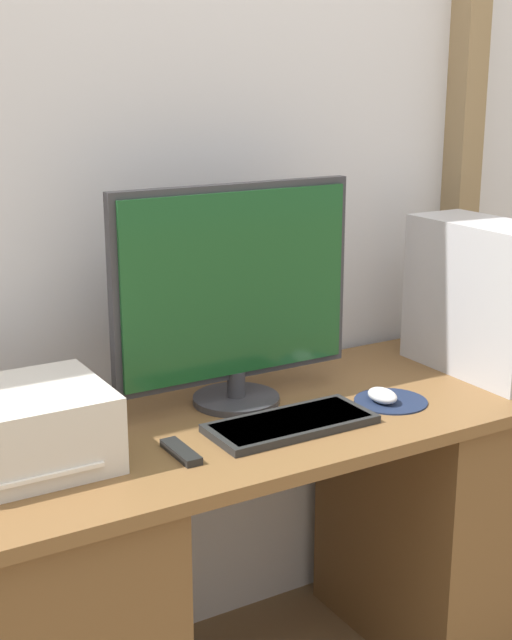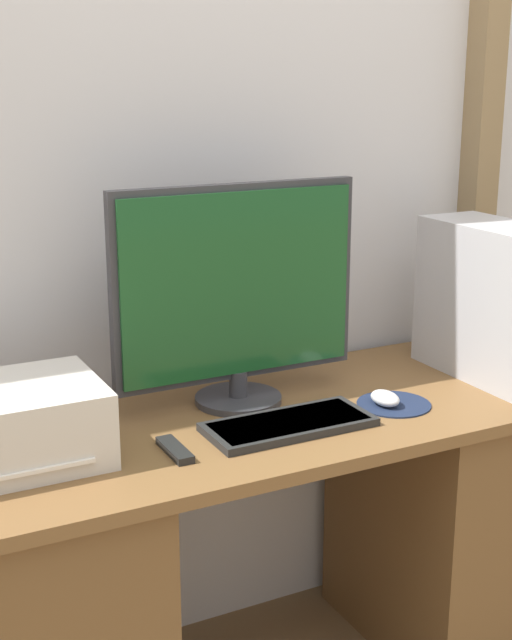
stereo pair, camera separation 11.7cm
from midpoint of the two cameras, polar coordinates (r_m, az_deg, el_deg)
The scene contains 9 objects.
wall_back at distance 2.26m, azimuth -2.07°, elevation 11.67°, with size 6.40×0.13×2.70m.
desk at distance 2.24m, azimuth 2.22°, elevation -14.63°, with size 1.59×0.61×0.75m.
monitor at distance 2.06m, azimuth 0.40°, elevation 1.85°, with size 0.61×0.21×0.52m.
keyboard at distance 1.99m, azimuth 3.87°, elevation -6.66°, with size 0.38×0.16×0.02m.
mousepad at distance 2.16m, azimuth 10.36°, elevation -5.34°, with size 0.18×0.18×0.00m.
mouse at distance 2.14m, azimuth 9.82°, elevation -4.97°, with size 0.06×0.09×0.03m.
computer_tower at distance 2.37m, azimuth 16.38°, elevation 1.14°, with size 0.19×0.41×0.40m.
printer at distance 1.85m, azimuth -13.54°, elevation -6.57°, with size 0.35×0.29×0.16m.
remote_control at distance 1.87m, azimuth -3.41°, elevation -8.32°, with size 0.04×0.13×0.02m.
Camera 2 is at (-0.91, -1.40, 1.51)m, focal length 50.00 mm.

